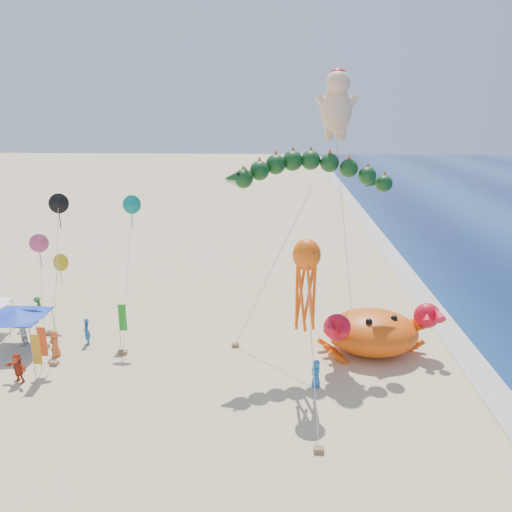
% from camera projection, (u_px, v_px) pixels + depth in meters
% --- Properties ---
extents(ground, '(320.00, 320.00, 0.00)m').
position_uv_depth(ground, '(285.00, 362.00, 32.08)').
color(ground, '#D1B784').
rests_on(ground, ground).
extents(foam_strip, '(320.00, 320.00, 0.00)m').
position_uv_depth(foam_strip, '(475.00, 367.00, 31.47)').
color(foam_strip, silver).
rests_on(foam_strip, ground).
extents(crab_inflatable, '(8.10, 6.64, 3.55)m').
position_uv_depth(crab_inflatable, '(373.00, 331.00, 32.93)').
color(crab_inflatable, '#F0540C').
rests_on(crab_inflatable, ground).
extents(dragon_kite, '(11.06, 4.88, 12.76)m').
position_uv_depth(dragon_kite, '(310.00, 177.00, 31.51)').
color(dragon_kite, '#0F3814').
rests_on(dragon_kite, ground).
extents(cherub_kite, '(3.10, 2.21, 18.20)m').
position_uv_depth(cherub_kite, '(337.00, 103.00, 32.79)').
color(cherub_kite, '#FFCA9B').
rests_on(cherub_kite, ground).
extents(octopus_kite, '(1.55, 6.96, 8.87)m').
position_uv_depth(octopus_kite, '(306.00, 278.00, 27.58)').
color(octopus_kite, '#FF5D0D').
rests_on(octopus_kite, ground).
extents(canopy_blue, '(3.85, 3.85, 2.71)m').
position_uv_depth(canopy_blue, '(17.00, 314.00, 33.48)').
color(canopy_blue, gray).
rests_on(canopy_blue, ground).
extents(feather_flags, '(10.62, 4.92, 3.20)m').
position_uv_depth(feather_flags, '(44.00, 331.00, 31.81)').
color(feather_flags, gray).
rests_on(feather_flags, ground).
extents(beachgoers, '(21.71, 10.62, 1.88)m').
position_uv_depth(beachgoers, '(64.00, 341.00, 32.96)').
color(beachgoers, '#B6381D').
rests_on(beachgoers, ground).
extents(small_kites, '(8.02, 6.97, 10.48)m').
position_uv_depth(small_kites, '(72.00, 242.00, 34.39)').
color(small_kites, black).
rests_on(small_kites, ground).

